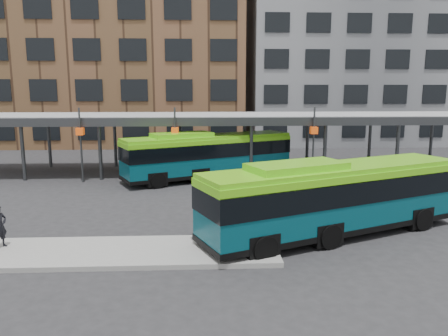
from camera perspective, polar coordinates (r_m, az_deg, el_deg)
ground at (r=19.32m, az=0.95°, el=-7.72°), size 120.00×120.00×0.00m
boarding_island at (r=16.99m, az=-17.54°, el=-10.50°), size 14.00×3.00×0.18m
canopy at (r=31.29m, az=-0.65°, el=6.55°), size 40.00×6.53×4.80m
building_brick at (r=51.34m, az=-13.09°, el=15.72°), size 26.00×14.00×22.00m
building_grey at (r=53.33m, az=16.61°, el=14.28°), size 24.00×14.00×20.00m
bus_front at (r=18.37m, az=14.15°, el=-3.62°), size 11.59×6.84×3.19m
bus_rear at (r=29.13m, az=-2.08°, el=1.81°), size 11.50×7.18×3.19m
bike_rack at (r=33.99m, az=21.83°, el=0.29°), size 5.72×1.70×1.08m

